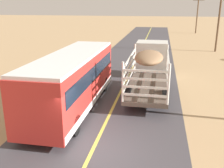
# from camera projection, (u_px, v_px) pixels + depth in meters

# --- Properties ---
(ground_plane) EXTENTS (240.00, 240.00, 0.00)m
(ground_plane) POSITION_uv_depth(u_px,v_px,m) (91.00, 153.00, 10.77)
(ground_plane) COLOR tan
(road_surface) EXTENTS (8.00, 120.00, 0.02)m
(road_surface) POSITION_uv_depth(u_px,v_px,m) (91.00, 153.00, 10.76)
(road_surface) COLOR #423F44
(road_surface) RESTS_ON ground
(road_centre_line) EXTENTS (0.16, 117.60, 0.00)m
(road_centre_line) POSITION_uv_depth(u_px,v_px,m) (91.00, 152.00, 10.76)
(road_centre_line) COLOR #D8CC4C
(road_centre_line) RESTS_ON road_surface
(livestock_truck) EXTENTS (2.53, 9.70, 3.02)m
(livestock_truck) POSITION_uv_depth(u_px,v_px,m) (151.00, 61.00, 19.56)
(livestock_truck) COLOR silver
(livestock_truck) RESTS_ON road_surface
(bus) EXTENTS (2.54, 10.00, 3.21)m
(bus) POSITION_uv_depth(u_px,v_px,m) (73.00, 79.00, 14.92)
(bus) COLOR red
(bus) RESTS_ON road_surface
(power_pole_mid) EXTENTS (2.20, 0.24, 8.23)m
(power_pole_mid) POSITION_uv_depth(u_px,v_px,m) (219.00, 16.00, 32.06)
(power_pole_mid) COLOR brown
(power_pole_mid) RESTS_ON ground
(power_pole_far) EXTENTS (2.20, 0.24, 7.14)m
(power_pole_far) POSITION_uv_depth(u_px,v_px,m) (197.00, 14.00, 52.43)
(power_pole_far) COLOR brown
(power_pole_far) RESTS_ON ground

